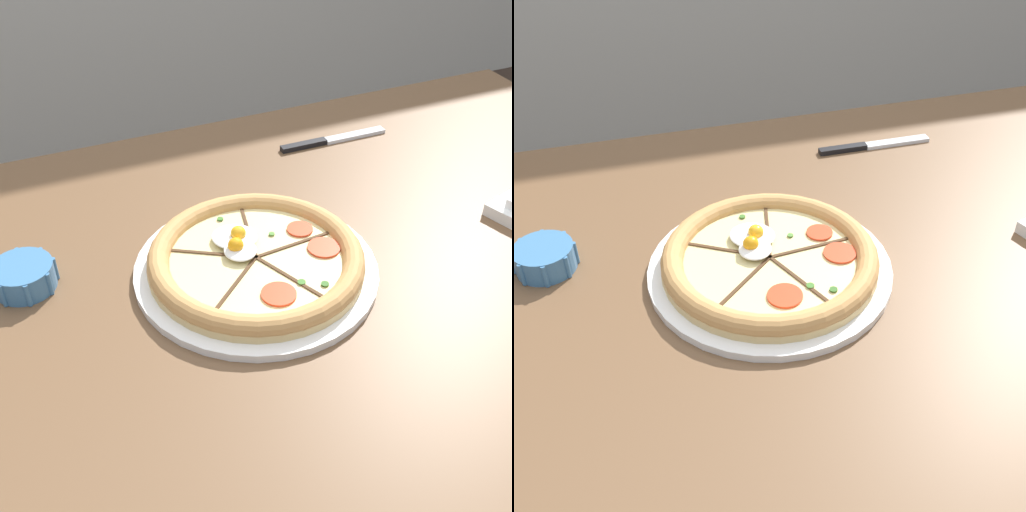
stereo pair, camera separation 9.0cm
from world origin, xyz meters
The scene contains 4 objects.
dining_table centered at (0.00, 0.00, 0.65)m, with size 1.49×0.97×0.73m.
pizza centered at (-0.05, 0.02, 0.75)m, with size 0.35×0.35×0.05m.
ramekin_bowl centered at (-0.36, 0.12, 0.75)m, with size 0.09×0.09×0.04m.
knife_main centered at (0.24, 0.32, 0.73)m, with size 0.22×0.02×0.01m.
Camera 1 is at (-0.33, -0.63, 1.32)m, focal length 45.00 mm.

